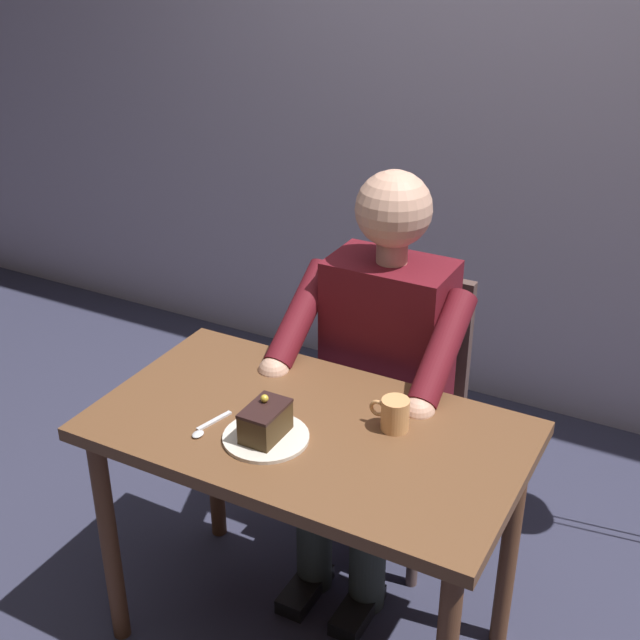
% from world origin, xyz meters
% --- Properties ---
extents(ground_plane, '(14.00, 14.00, 0.00)m').
position_xyz_m(ground_plane, '(0.00, 0.00, 0.00)').
color(ground_plane, '#323249').
extents(cafe_rear_panel, '(6.40, 0.12, 3.00)m').
position_xyz_m(cafe_rear_panel, '(0.00, -1.59, 1.50)').
color(cafe_rear_panel, '#A69EB1').
rests_on(cafe_rear_panel, ground).
extents(dining_table, '(1.10, 0.62, 0.74)m').
position_xyz_m(dining_table, '(0.00, 0.00, 0.64)').
color(dining_table, brown).
rests_on(dining_table, ground).
extents(chair, '(0.42, 0.42, 0.89)m').
position_xyz_m(chair, '(0.00, -0.59, 0.49)').
color(chair, brown).
rests_on(chair, ground).
extents(seated_person, '(0.53, 0.58, 1.27)m').
position_xyz_m(seated_person, '(0.00, -0.42, 0.66)').
color(seated_person, maroon).
rests_on(seated_person, ground).
extents(dessert_plate, '(0.22, 0.22, 0.01)m').
position_xyz_m(dessert_plate, '(0.06, 0.10, 0.74)').
color(dessert_plate, silver).
rests_on(dessert_plate, dining_table).
extents(cake_slice, '(0.09, 0.13, 0.10)m').
position_xyz_m(cake_slice, '(0.06, 0.10, 0.79)').
color(cake_slice, '#433019').
rests_on(cake_slice, dessert_plate).
extents(coffee_cup, '(0.11, 0.07, 0.08)m').
position_xyz_m(coffee_cup, '(-0.20, -0.09, 0.78)').
color(coffee_cup, tan).
rests_on(coffee_cup, dining_table).
extents(dessert_spoon, '(0.04, 0.14, 0.01)m').
position_xyz_m(dessert_spoon, '(0.22, 0.14, 0.74)').
color(dessert_spoon, silver).
rests_on(dessert_spoon, dining_table).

